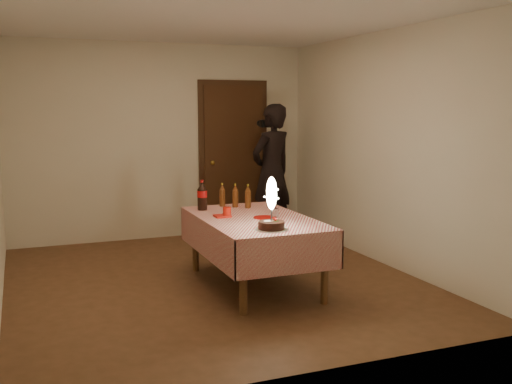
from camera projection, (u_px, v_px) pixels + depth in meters
The scene contains 13 objects.
ground at pixel (214, 281), 6.11m from camera, with size 4.00×4.50×0.01m, color brown.
room_shell at pixel (214, 118), 5.95m from camera, with size 4.04×4.54×2.62m.
dining_table at pixel (254, 227), 5.87m from camera, with size 1.02×1.72×0.69m.
birthday_cake at pixel (271, 214), 5.26m from camera, with size 0.29×0.29×0.47m.
red_plate at pixel (264, 217), 5.84m from camera, with size 0.22×0.22×0.01m, color red.
red_cup at pixel (227, 212), 5.87m from camera, with size 0.08×0.08×0.10m, color #B81A0C.
clear_cup at pixel (275, 213), 5.86m from camera, with size 0.07×0.07×0.09m, color silver.
napkin_stack at pixel (222, 216), 5.88m from camera, with size 0.15×0.15×0.02m, color red.
cola_bottle at pixel (202, 196), 6.26m from camera, with size 0.10×0.10×0.32m.
amber_bottle_left at pixel (222, 196), 6.49m from camera, with size 0.06×0.06×0.25m.
amber_bottle_right at pixel (248, 197), 6.39m from camera, with size 0.06×0.06×0.25m.
amber_bottle_mid at pixel (235, 196), 6.44m from camera, with size 0.06×0.06×0.25m.
photographer at pixel (272, 172), 7.96m from camera, with size 0.77×0.65×1.80m.
Camera 1 is at (-1.79, -5.65, 1.78)m, focal length 42.00 mm.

